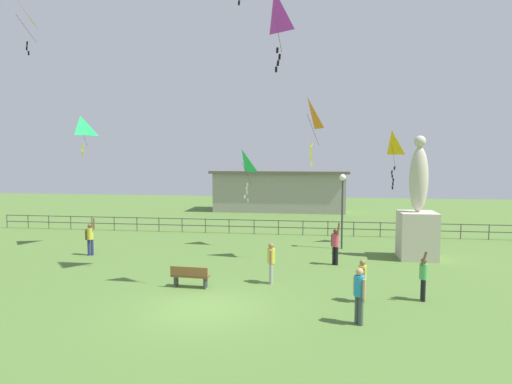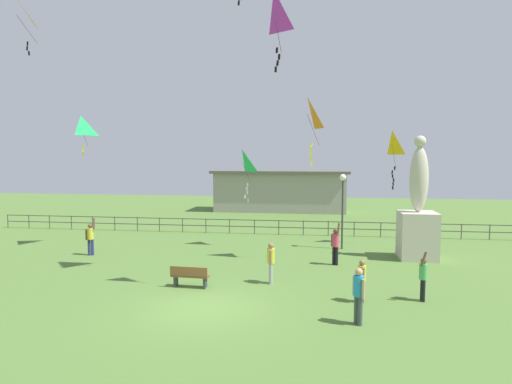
{
  "view_description": "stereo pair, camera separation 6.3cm",
  "coord_description": "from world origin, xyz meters",
  "px_view_note": "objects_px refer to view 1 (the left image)",
  "views": [
    {
      "loc": [
        3.7,
        -14.05,
        5.13
      ],
      "look_at": [
        0.85,
        6.5,
        3.39
      ],
      "focal_mm": 30.81,
      "sensor_mm": 36.0,
      "label": 1
    },
    {
      "loc": [
        3.76,
        -14.04,
        5.13
      ],
      "look_at": [
        0.85,
        6.5,
        3.39
      ],
      "focal_mm": 30.81,
      "sensor_mm": 36.0,
      "label": 2
    }
  ],
  "objects_px": {
    "park_bench": "(190,276)",
    "kite_0": "(242,164)",
    "person_3": "(90,237)",
    "person_2": "(359,292)",
    "kite_6": "(16,15)",
    "kite_5": "(307,116)",
    "kite_2": "(274,13)",
    "lamppost": "(343,194)",
    "kite_4": "(81,127)",
    "person_0": "(335,244)",
    "person_5": "(271,260)",
    "person_4": "(423,276)",
    "kite_7": "(392,146)",
    "person_1": "(362,278)",
    "statue_monument": "(417,221)"
  },
  "relations": [
    {
      "from": "kite_4",
      "to": "person_2",
      "type": "bearing_deg",
      "value": -33.92
    },
    {
      "from": "statue_monument",
      "to": "kite_6",
      "type": "height_order",
      "value": "kite_6"
    },
    {
      "from": "person_3",
      "to": "person_5",
      "type": "height_order",
      "value": "person_3"
    },
    {
      "from": "statue_monument",
      "to": "kite_5",
      "type": "bearing_deg",
      "value": -163.76
    },
    {
      "from": "lamppost",
      "to": "person_3",
      "type": "height_order",
      "value": "lamppost"
    },
    {
      "from": "person_4",
      "to": "kite_4",
      "type": "xyz_separation_m",
      "value": [
        -16.72,
        7.08,
        5.75
      ]
    },
    {
      "from": "person_5",
      "to": "kite_6",
      "type": "bearing_deg",
      "value": 170.32
    },
    {
      "from": "person_5",
      "to": "kite_5",
      "type": "relative_size",
      "value": 0.52
    },
    {
      "from": "person_1",
      "to": "person_2",
      "type": "distance_m",
      "value": 2.11
    },
    {
      "from": "park_bench",
      "to": "person_0",
      "type": "bearing_deg",
      "value": 37.6
    },
    {
      "from": "lamppost",
      "to": "person_4",
      "type": "relative_size",
      "value": 2.27
    },
    {
      "from": "lamppost",
      "to": "kite_7",
      "type": "distance_m",
      "value": 3.89
    },
    {
      "from": "kite_0",
      "to": "kite_5",
      "type": "height_order",
      "value": "kite_5"
    },
    {
      "from": "park_bench",
      "to": "person_5",
      "type": "distance_m",
      "value": 3.25
    },
    {
      "from": "person_0",
      "to": "kite_0",
      "type": "xyz_separation_m",
      "value": [
        -4.96,
        3.16,
        3.65
      ]
    },
    {
      "from": "park_bench",
      "to": "person_2",
      "type": "height_order",
      "value": "person_2"
    },
    {
      "from": "person_5",
      "to": "kite_4",
      "type": "relative_size",
      "value": 0.76
    },
    {
      "from": "statue_monument",
      "to": "person_1",
      "type": "bearing_deg",
      "value": -115.43
    },
    {
      "from": "kite_4",
      "to": "kite_6",
      "type": "xyz_separation_m",
      "value": [
        -0.95,
        -3.64,
        4.94
      ]
    },
    {
      "from": "park_bench",
      "to": "person_1",
      "type": "xyz_separation_m",
      "value": [
        6.44,
        -0.8,
        0.41
      ]
    },
    {
      "from": "kite_0",
      "to": "kite_7",
      "type": "height_order",
      "value": "kite_7"
    },
    {
      "from": "kite_0",
      "to": "kite_5",
      "type": "relative_size",
      "value": 0.91
    },
    {
      "from": "person_0",
      "to": "kite_2",
      "type": "bearing_deg",
      "value": -115.22
    },
    {
      "from": "person_4",
      "to": "kite_7",
      "type": "bearing_deg",
      "value": 87.99
    },
    {
      "from": "person_3",
      "to": "person_4",
      "type": "distance_m",
      "value": 16.04
    },
    {
      "from": "kite_4",
      "to": "kite_5",
      "type": "bearing_deg",
      "value": -9.28
    },
    {
      "from": "person_5",
      "to": "lamppost",
      "type": "bearing_deg",
      "value": 65.7
    },
    {
      "from": "kite_5",
      "to": "kite_2",
      "type": "bearing_deg",
      "value": -100.99
    },
    {
      "from": "park_bench",
      "to": "kite_0",
      "type": "bearing_deg",
      "value": 84.23
    },
    {
      "from": "person_1",
      "to": "kite_0",
      "type": "height_order",
      "value": "kite_0"
    },
    {
      "from": "kite_2",
      "to": "kite_5",
      "type": "xyz_separation_m",
      "value": [
        1.04,
        5.37,
        -3.06
      ]
    },
    {
      "from": "person_5",
      "to": "kite_4",
      "type": "bearing_deg",
      "value": 152.96
    },
    {
      "from": "lamppost",
      "to": "person_2",
      "type": "xyz_separation_m",
      "value": [
        -0.09,
        -10.91,
        -2.01
      ]
    },
    {
      "from": "park_bench",
      "to": "kite_2",
      "type": "bearing_deg",
      "value": -11.93
    },
    {
      "from": "person_5",
      "to": "kite_2",
      "type": "distance_m",
      "value": 9.21
    },
    {
      "from": "person_4",
      "to": "kite_2",
      "type": "relative_size",
      "value": 0.67
    },
    {
      "from": "person_1",
      "to": "kite_4",
      "type": "height_order",
      "value": "kite_4"
    },
    {
      "from": "kite_0",
      "to": "person_3",
      "type": "bearing_deg",
      "value": -158.59
    },
    {
      "from": "park_bench",
      "to": "kite_5",
      "type": "bearing_deg",
      "value": 46.94
    },
    {
      "from": "lamppost",
      "to": "kite_4",
      "type": "distance_m",
      "value": 14.87
    },
    {
      "from": "person_5",
      "to": "statue_monument",
      "type": "bearing_deg",
      "value": 37.92
    },
    {
      "from": "person_2",
      "to": "kite_6",
      "type": "relative_size",
      "value": 0.71
    },
    {
      "from": "kite_0",
      "to": "person_0",
      "type": "bearing_deg",
      "value": -32.5
    },
    {
      "from": "person_5",
      "to": "kite_4",
      "type": "height_order",
      "value": "kite_4"
    },
    {
      "from": "person_4",
      "to": "kite_6",
      "type": "distance_m",
      "value": 20.94
    },
    {
      "from": "lamppost",
      "to": "park_bench",
      "type": "relative_size",
      "value": 2.7
    },
    {
      "from": "person_4",
      "to": "kite_0",
      "type": "distance_m",
      "value": 11.76
    },
    {
      "from": "person_4",
      "to": "person_5",
      "type": "xyz_separation_m",
      "value": [
        -5.53,
        1.37,
        0.04
      ]
    },
    {
      "from": "person_2",
      "to": "person_5",
      "type": "xyz_separation_m",
      "value": [
        -3.09,
        3.89,
        -0.05
      ]
    },
    {
      "from": "park_bench",
      "to": "statue_monument",
      "type": "bearing_deg",
      "value": 32.55
    }
  ]
}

